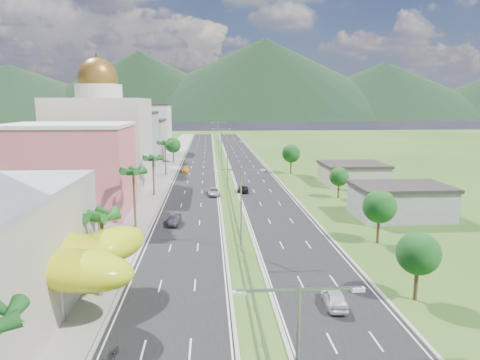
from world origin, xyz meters
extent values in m
plane|color=#2D5119|center=(0.00, 0.00, 0.00)|extent=(500.00, 500.00, 0.00)
cube|color=black|center=(-7.50, 90.00, 0.02)|extent=(11.00, 260.00, 0.04)
cube|color=black|center=(7.50, 90.00, 0.02)|extent=(11.00, 260.00, 0.04)
cube|color=gray|center=(-17.00, 90.00, 0.06)|extent=(7.00, 260.00, 0.12)
cube|color=gray|center=(0.00, 72.00, 0.62)|extent=(0.08, 216.00, 0.28)
cube|color=gray|center=(0.00, 174.00, 0.35)|extent=(0.10, 0.12, 0.70)
cube|color=gray|center=(-1.44, -25.00, 10.80)|extent=(2.88, 0.12, 0.12)
cube|color=gray|center=(1.44, -25.00, 10.80)|extent=(2.88, 0.12, 0.12)
cube|color=silver|center=(-2.72, -25.00, 10.70)|extent=(0.60, 0.25, 0.18)
cube|color=silver|center=(2.72, -25.00, 10.70)|extent=(0.60, 0.25, 0.18)
cylinder|color=gray|center=(0.00, 10.00, 5.50)|extent=(0.20, 0.20, 11.00)
cube|color=gray|center=(-1.44, 10.00, 10.80)|extent=(2.88, 0.12, 0.12)
cube|color=gray|center=(1.44, 10.00, 10.80)|extent=(2.88, 0.12, 0.12)
cube|color=silver|center=(-2.72, 10.00, 10.70)|extent=(0.60, 0.25, 0.18)
cube|color=silver|center=(2.72, 10.00, 10.70)|extent=(0.60, 0.25, 0.18)
cylinder|color=gray|center=(0.00, 50.00, 5.50)|extent=(0.20, 0.20, 11.00)
cube|color=gray|center=(-1.44, 50.00, 10.80)|extent=(2.88, 0.12, 0.12)
cube|color=gray|center=(1.44, 50.00, 10.80)|extent=(2.88, 0.12, 0.12)
cube|color=silver|center=(-2.72, 50.00, 10.70)|extent=(0.60, 0.25, 0.18)
cube|color=silver|center=(2.72, 50.00, 10.70)|extent=(0.60, 0.25, 0.18)
cylinder|color=gray|center=(0.00, 95.00, 5.50)|extent=(0.20, 0.20, 11.00)
cube|color=gray|center=(-1.44, 95.00, 10.80)|extent=(2.88, 0.12, 0.12)
cube|color=gray|center=(1.44, 95.00, 10.80)|extent=(2.88, 0.12, 0.12)
cube|color=silver|center=(-2.72, 95.00, 10.70)|extent=(0.60, 0.25, 0.18)
cube|color=silver|center=(2.72, 95.00, 10.70)|extent=(0.60, 0.25, 0.18)
cylinder|color=gray|center=(0.00, 140.00, 5.50)|extent=(0.20, 0.20, 11.00)
cube|color=gray|center=(-1.44, 140.00, 10.80)|extent=(2.88, 0.12, 0.12)
cube|color=gray|center=(1.44, 140.00, 10.80)|extent=(2.88, 0.12, 0.12)
cube|color=silver|center=(-2.72, 140.00, 10.70)|extent=(0.60, 0.25, 0.18)
cube|color=silver|center=(2.72, 140.00, 10.70)|extent=(0.60, 0.25, 0.18)
cylinder|color=gray|center=(-24.00, -2.00, 2.00)|extent=(0.50, 0.50, 4.00)
cylinder|color=gray|center=(-17.00, -7.00, 2.00)|extent=(0.50, 0.50, 4.00)
cylinder|color=gray|center=(-15.00, -2.00, 2.00)|extent=(0.50, 0.50, 4.00)
cube|color=#D75866|center=(-28.00, 32.00, 7.50)|extent=(20.00, 15.00, 15.00)
cube|color=beige|center=(-28.00, 55.00, 10.00)|extent=(20.00, 20.00, 20.00)
cylinder|color=beige|center=(-28.00, 55.00, 21.50)|extent=(10.00, 10.00, 3.00)
sphere|color=brown|center=(-28.00, 55.00, 24.50)|extent=(8.40, 8.40, 8.40)
cube|color=gray|center=(-27.00, 80.00, 8.00)|extent=(16.00, 15.00, 16.00)
cube|color=#9E9282|center=(-27.00, 102.00, 6.50)|extent=(16.00, 15.00, 13.00)
cube|color=silver|center=(-27.00, 125.00, 9.00)|extent=(16.00, 15.00, 18.00)
cube|color=gray|center=(28.00, 25.00, 2.50)|extent=(15.00, 10.00, 5.00)
cube|color=#9E9282|center=(30.00, 55.00, 2.20)|extent=(14.00, 12.00, 4.40)
cylinder|color=#47301C|center=(-15.50, 2.00, 3.75)|extent=(0.36, 0.36, 7.50)
cylinder|color=#47301C|center=(-15.50, 22.00, 4.50)|extent=(0.36, 0.36, 9.00)
cylinder|color=#47301C|center=(-15.50, 45.00, 4.00)|extent=(0.36, 0.36, 8.00)
cylinder|color=#47301C|center=(-15.50, 70.00, 4.40)|extent=(0.36, 0.36, 8.80)
cylinder|color=#47301C|center=(-15.50, 95.00, 2.45)|extent=(0.40, 0.40, 4.90)
sphere|color=#184E19|center=(-15.50, 95.00, 5.60)|extent=(4.90, 4.90, 4.90)
cylinder|color=#47301C|center=(16.00, -5.00, 2.10)|extent=(0.40, 0.40, 4.20)
sphere|color=#184E19|center=(16.00, -5.00, 4.80)|extent=(4.20, 4.20, 4.20)
cylinder|color=#47301C|center=(19.00, 12.00, 2.27)|extent=(0.40, 0.40, 4.55)
sphere|color=#184E19|center=(19.00, 12.00, 5.20)|extent=(4.55, 4.55, 4.55)
cylinder|color=#47301C|center=(22.00, 40.00, 1.92)|extent=(0.40, 0.40, 3.85)
sphere|color=#184E19|center=(22.00, 40.00, 4.40)|extent=(3.85, 3.85, 3.85)
cylinder|color=#47301C|center=(18.00, 70.00, 2.45)|extent=(0.40, 0.40, 4.90)
sphere|color=#184E19|center=(18.00, 70.00, 5.60)|extent=(4.90, 4.90, 4.90)
imported|color=black|center=(-9.60, 23.09, 0.81)|extent=(1.93, 4.77, 1.54)
imported|color=#AEB0B6|center=(-3.20, 44.40, 0.80)|extent=(3.11, 5.69, 1.51)
imported|color=gold|center=(-10.64, 75.35, 0.75)|extent=(2.41, 5.04, 1.42)
imported|color=silver|center=(7.69, -5.74, 0.86)|extent=(2.28, 4.94, 1.64)
imported|color=black|center=(3.20, 47.38, 0.72)|extent=(2.84, 5.16, 1.37)
imported|color=black|center=(-11.22, -12.95, 0.69)|extent=(0.64, 2.05, 1.31)
camera|label=1|loc=(-3.98, -42.84, 19.11)|focal=32.00mm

